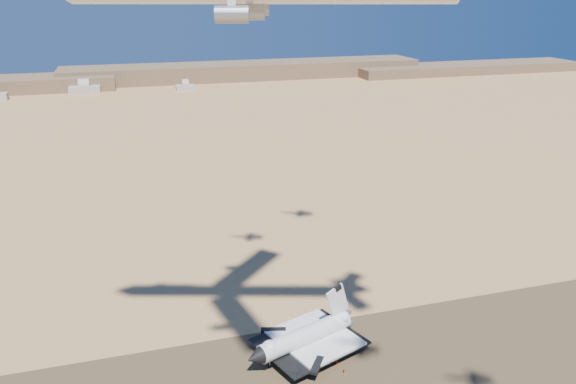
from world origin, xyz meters
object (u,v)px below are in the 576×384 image
object	(u,v)px
crew_a	(344,370)
crew_b	(331,362)
shuttle	(304,338)
crew_c	(337,362)

from	to	relation	value
crew_a	crew_b	world-z (taller)	crew_a
crew_b	shuttle	bearing A→B (deg)	20.58
shuttle	crew_b	size ratio (longest dim) A/B	22.04
crew_b	crew_c	size ratio (longest dim) A/B	1.08
crew_a	crew_b	distance (m)	4.75
shuttle	crew_a	world-z (taller)	shuttle
crew_a	shuttle	bearing A→B (deg)	35.17
shuttle	crew_b	world-z (taller)	shuttle
crew_a	crew_c	world-z (taller)	crew_a
crew_a	crew_c	xyz separation A→B (m)	(-0.64, 3.85, -0.07)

